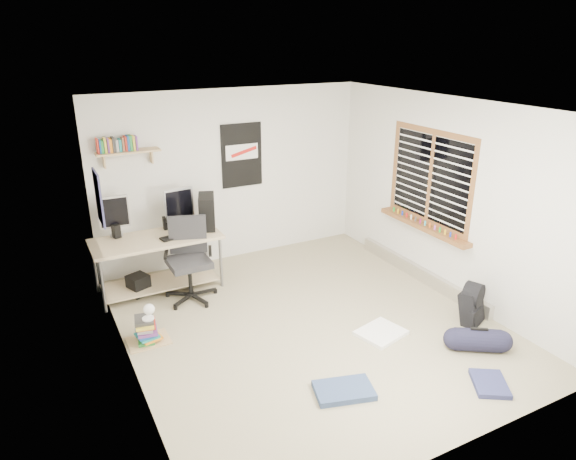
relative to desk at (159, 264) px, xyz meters
name	(u,v)px	position (x,y,z in m)	size (l,w,h in m)	color
floor	(308,324)	(1.30, -1.67, -0.37)	(4.00, 4.50, 0.01)	gray
ceiling	(311,106)	(1.30, -1.67, 2.14)	(4.00, 4.50, 0.01)	white
back_wall	(232,176)	(1.30, 0.58, 0.89)	(4.00, 0.01, 2.50)	silver
left_wall	(120,258)	(-0.70, -1.67, 0.89)	(0.01, 4.50, 2.50)	silver
right_wall	(448,198)	(3.31, -1.67, 0.89)	(0.01, 4.50, 2.50)	silver
desk	(159,264)	(0.00, 0.00, 0.00)	(1.63, 0.71, 0.74)	tan
monitor_left	(115,220)	(-0.44, 0.30, 0.59)	(0.38, 0.10, 0.42)	#9A9A9E
monitor_right	(180,212)	(0.39, 0.21, 0.59)	(0.39, 0.10, 0.43)	#B0B1B5
pc_tower	(207,211)	(0.71, 0.04, 0.60)	(0.20, 0.43, 0.45)	black
keyboard	(176,236)	(0.23, -0.12, 0.39)	(0.41, 0.14, 0.02)	black
speaker_left	(116,231)	(-0.45, 0.22, 0.47)	(0.09, 0.09, 0.17)	black
speaker_right	(166,223)	(0.20, 0.23, 0.46)	(0.08, 0.08, 0.17)	black
office_chair	(189,264)	(0.28, -0.45, 0.12)	(0.69, 0.69, 1.06)	#27272A
wall_shelf	(128,152)	(-0.15, 0.47, 1.42)	(0.80, 0.22, 0.24)	tan
poster_back_wall	(242,155)	(1.45, 0.56, 1.19)	(0.62, 0.03, 0.92)	black
poster_left_wall	(99,198)	(-0.68, -0.47, 1.14)	(0.02, 0.42, 0.60)	navy
window	(429,178)	(3.25, -1.37, 1.08)	(0.10, 1.50, 1.26)	brown
baseboard_heater	(420,273)	(3.26, -1.37, -0.28)	(0.08, 2.50, 0.18)	#B7B2A8
backpack	(471,307)	(3.01, -2.53, -0.16)	(0.30, 0.24, 0.40)	black
duffel_bag	(478,339)	(2.65, -2.98, -0.22)	(0.25, 0.25, 0.48)	black
tshirt	(381,333)	(1.92, -2.26, -0.34)	(0.50, 0.42, 0.04)	white
jeans_a	(344,390)	(0.99, -2.92, -0.33)	(0.55, 0.35, 0.06)	navy
jeans_b	(490,384)	(2.29, -3.48, -0.34)	(0.41, 0.31, 0.05)	navy
book_stack	(147,330)	(-0.45, -1.18, -0.21)	(0.48, 0.39, 0.33)	brown
desk_lamp	(148,312)	(-0.43, -1.20, 0.02)	(0.13, 0.22, 0.22)	white
subwoofer	(138,285)	(-0.29, -0.03, -0.22)	(0.24, 0.24, 0.26)	black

